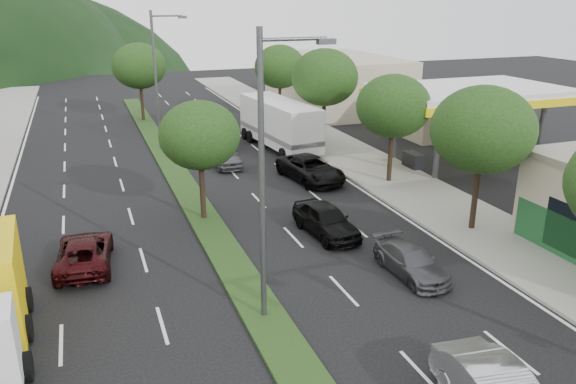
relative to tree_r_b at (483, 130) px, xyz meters
name	(u,v)px	position (x,y,z in m)	size (l,w,h in m)	color
sidewalk_right	(359,160)	(0.50, 13.00, -4.96)	(5.00, 90.00, 0.15)	gray
median	(172,166)	(-12.00, 16.00, -4.98)	(1.60, 56.00, 0.12)	#1D3413
gas_canopy	(470,96)	(7.00, 10.00, -0.39)	(12.20, 8.20, 5.25)	silver
bldg_right_far	(336,82)	(7.50, 32.00, -2.44)	(10.00, 16.00, 5.20)	#B6AC90
tree_r_b	(483,130)	(0.00, 0.00, 0.00)	(4.80, 4.80, 6.94)	black
tree_r_c	(393,106)	(0.00, 8.00, -0.29)	(4.40, 4.40, 6.48)	black
tree_r_d	(325,77)	(0.00, 18.00, 0.14)	(5.00, 5.00, 7.17)	black
tree_r_e	(280,67)	(0.00, 28.00, -0.14)	(4.60, 4.60, 6.71)	black
tree_med_near	(200,135)	(-12.00, 6.00, -0.61)	(4.00, 4.00, 6.02)	black
tree_med_far	(139,66)	(-12.00, 32.00, -0.03)	(4.80, 4.80, 6.94)	black
streetlight_near	(268,167)	(-11.79, -4.00, 0.55)	(2.60, 0.25, 10.00)	#47494C
streetlight_mid	(158,74)	(-11.79, 21.00, 0.55)	(2.60, 0.25, 10.00)	#47494C
suv_maroon	(84,252)	(-17.86, 2.46, -4.38)	(2.18, 4.72, 1.31)	black
car_queue_a	(326,220)	(-6.92, 2.02, -4.27)	(1.80, 4.48, 1.53)	black
car_queue_b	(411,261)	(-5.33, -2.98, -4.44)	(1.66, 4.08, 1.19)	#45454A
car_queue_c	(219,138)	(-7.73, 20.12, -4.30)	(1.55, 4.45, 1.47)	#44130B
car_queue_d	(311,169)	(-4.34, 10.12, -4.28)	(2.50, 5.42, 1.51)	black
car_queue_e	(224,156)	(-8.58, 15.12, -4.32)	(1.70, 4.22, 1.44)	#4F4E54
car_queue_f	(200,125)	(-8.11, 25.12, -4.30)	(2.07, 5.09, 1.48)	black
motorhome	(279,123)	(-3.50, 18.33, -3.13)	(3.73, 9.53, 3.57)	silver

